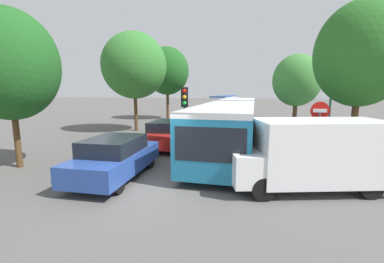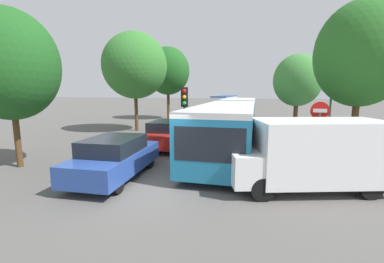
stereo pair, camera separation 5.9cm
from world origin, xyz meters
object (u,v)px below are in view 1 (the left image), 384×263
articulated_bus (233,119)px  queued_car_blue (115,157)px  queued_car_navy (214,111)px  white_van (312,153)px  direction_sign_post (330,104)px  tree_left_mid (134,67)px  queued_car_white (191,122)px  tree_left_far (167,71)px  city_bus_rear (224,102)px  tree_right_near (361,54)px  traffic_light (185,107)px  no_entry_sign (319,126)px  tree_right_mid (297,80)px  queued_car_red (167,134)px  queued_car_black (203,116)px  tree_left_near (9,65)px

articulated_bus → queued_car_blue: bearing=-24.8°
queued_car_navy → white_van: bearing=-165.6°
direction_sign_post → tree_left_mid: size_ratio=0.46×
queued_car_white → tree_left_far: tree_left_far is taller
queued_car_blue → queued_car_navy: queued_car_blue is taller
city_bus_rear → tree_left_mid: tree_left_mid is taller
queued_car_white → tree_right_near: 12.21m
traffic_light → tree_left_far: 18.14m
city_bus_rear → no_entry_sign: no_entry_sign is taller
articulated_bus → tree_right_mid: size_ratio=2.66×
queued_car_blue → white_van: size_ratio=0.84×
tree_left_mid → tree_left_far: 9.03m
tree_left_far → queued_car_red: bearing=-71.2°
city_bus_rear → queued_car_blue: (-0.01, -35.44, -0.59)m
queued_car_blue → white_van: bearing=-88.2°
queued_car_black → no_entry_sign: (7.51, -14.36, 1.13)m
queued_car_blue → direction_sign_post: size_ratio=1.25×
traffic_light → no_entry_sign: traffic_light is taller
queued_car_black → city_bus_rear: bearing=-2.4°
city_bus_rear → tree_right_near: size_ratio=1.56×
queued_car_navy → tree_left_far: size_ratio=0.55×
tree_right_mid → queued_car_blue: bearing=-117.2°
white_van → tree_left_far: bearing=-75.0°
queued_car_blue → queued_car_black: size_ratio=1.04×
queued_car_red → tree_right_near: 10.20m
city_bus_rear → tree_left_far: bearing=167.5°
queued_car_navy → tree_left_near: bearing=165.1°
city_bus_rear → queued_car_white: size_ratio=2.53×
queued_car_white → tree_left_mid: tree_left_mid is taller
city_bus_rear → queued_car_red: (0.16, -29.99, -0.60)m
articulated_bus → queued_car_blue: 8.78m
tree_right_mid → queued_car_black: bearing=179.3°
tree_right_near → queued_car_blue: bearing=-152.8°
articulated_bus → city_bus_rear: (-3.67, 27.50, -0.11)m
white_van → direction_sign_post: (1.74, 5.09, 1.33)m
queued_car_red → tree_right_mid: tree_right_mid is taller
queued_car_blue → tree_left_near: tree_left_near is taller
queued_car_white → tree_right_mid: (8.59, 5.37, 3.38)m
queued_car_red → queued_car_navy: bearing=-2.6°
tree_left_near → queued_car_white: bearing=66.9°
queued_car_red → direction_sign_post: direction_sign_post is taller
tree_left_far → white_van: bearing=-59.0°
articulated_bus → city_bus_rear: size_ratio=1.54×
white_van → tree_left_mid: tree_left_mid is taller
queued_car_red → no_entry_sign: no_entry_sign is taller
queued_car_black → queued_car_navy: 5.63m
tree_left_mid → tree_left_far: bearing=92.0°
white_van → direction_sign_post: 5.54m
traffic_light → no_entry_sign: 5.71m
no_entry_sign → tree_left_mid: 14.78m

